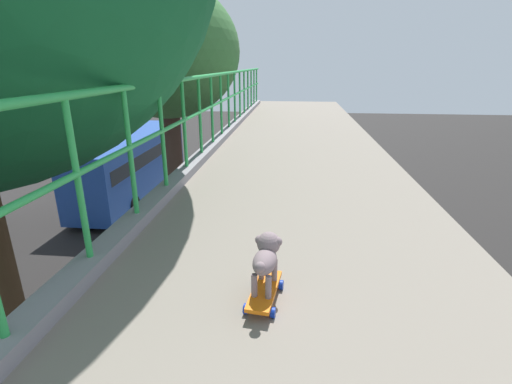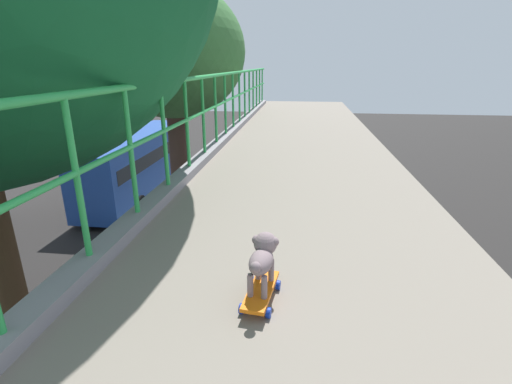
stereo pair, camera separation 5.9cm
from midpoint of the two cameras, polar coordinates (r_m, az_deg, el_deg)
The scene contains 5 objects.
car_white_fifth at distance 13.26m, azimuth -19.32°, elevation -12.16°, with size 1.73×3.96×1.46m.
city_bus at distance 22.66m, azimuth -17.30°, elevation 4.61°, with size 2.63×11.16×3.50m.
roadside_tree_far at distance 11.08m, azimuth -12.64°, elevation 19.64°, with size 4.04×4.04×9.44m.
toy_skateboard at distance 2.32m, azimuth 1.50°, elevation -15.01°, with size 0.22×0.45×0.08m.
small_dog at distance 2.25m, azimuth 1.81°, elevation -9.70°, with size 0.18×0.37×0.31m.
Camera 2 is at (1.19, 0.25, 7.33)m, focal length 26.07 mm.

